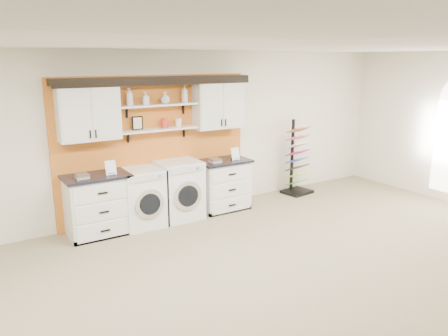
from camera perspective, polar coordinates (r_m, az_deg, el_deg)
floor at (r=4.78m, az=12.25°, el=-19.93°), size 10.00×10.00×0.00m
ceiling at (r=3.99m, az=14.39°, el=15.84°), size 10.00×10.00×0.00m
wall_back at (r=7.46m, az=-9.06°, el=4.21°), size 10.00×0.00×10.00m
accent_panel at (r=7.46m, az=-8.89°, el=2.66°), size 3.40×0.07×2.40m
upper_cabinet_left at (r=6.83m, az=-17.31°, el=6.95°), size 0.90×0.35×0.84m
upper_cabinet_right at (r=7.72m, az=-0.77°, el=8.31°), size 0.90×0.35×0.84m
shelf_lower at (r=7.25m, az=-8.47°, el=5.01°), size 1.32×0.28×0.03m
shelf_upper at (r=7.20m, az=-8.58°, el=8.15°), size 1.32×0.28×0.03m
crown_molding at (r=7.19m, az=-8.74°, el=11.31°), size 3.30×0.41×0.13m
picture_frame at (r=7.15m, az=-11.24°, el=5.77°), size 0.18×0.02×0.22m
canister_red at (r=7.28m, az=-7.77°, el=5.82°), size 0.11×0.11×0.16m
canister_cream at (r=7.39m, az=-6.00°, el=5.91°), size 0.10×0.10×0.14m
base_cabinet_left at (r=6.99m, az=-16.15°, el=-4.66°), size 0.97×0.66×0.95m
base_cabinet_right at (r=7.86m, az=-0.16°, el=-2.17°), size 0.93×0.66×0.91m
washer at (r=7.19m, az=-10.71°, el=-3.81°), size 0.68×0.71×0.95m
dryer at (r=7.44m, az=-5.94°, el=-2.86°), size 0.71×0.71×0.99m
sample_rack at (r=8.92m, az=9.49°, el=-0.18°), size 0.60×0.52×1.49m
soap_bottle_a at (r=7.01m, az=-12.23°, el=9.08°), size 0.14×0.14×0.27m
soap_bottle_b at (r=7.11m, az=-10.21°, el=8.96°), size 0.10×0.10×0.21m
soap_bottle_c at (r=7.24m, az=-7.72°, el=9.10°), size 0.21×0.21×0.19m
soap_bottle_d at (r=7.39m, az=-5.17°, el=9.64°), size 0.12×0.12×0.29m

